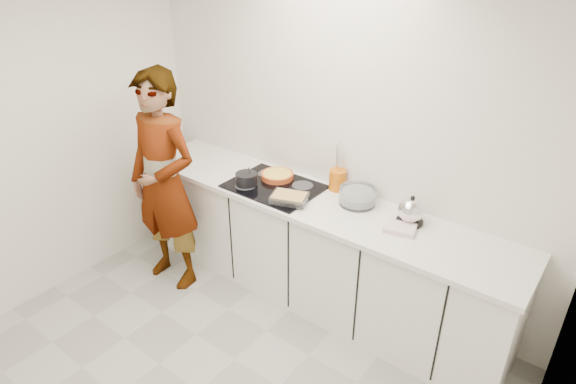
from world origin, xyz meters
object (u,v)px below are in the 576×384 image
Objects in this scene: baking_dish at (289,197)px; cook at (164,183)px; kettle at (411,211)px; utensil_crock at (337,180)px; tart_dish at (277,175)px; hob at (274,186)px; mixing_bowl at (358,197)px; saucepan at (246,179)px.

cook is at bearing -158.55° from baking_dish.
utensil_crock is (-0.67, 0.12, -0.01)m from kettle.
utensil_crock reaches higher than tart_dish.
cook reaches higher than hob.
mixing_bowl is 0.43m from kettle.
cook reaches higher than saucepan.
utensil_crock reaches higher than baking_dish.
kettle is 0.69m from utensil_crock.
saucepan reaches higher than tart_dish.
cook reaches higher than kettle.
mixing_bowl reaches higher than tart_dish.
tart_dish is at bearing 40.23° from cook.
kettle is at bearing 1.41° from tart_dish.
saucepan is at bearing -168.14° from kettle.
cook reaches higher than utensil_crock.
hob is 0.51m from utensil_crock.
baking_dish is 0.44m from utensil_crock.
hob is 0.39× the size of cook.
kettle reaches higher than hob.
kettle reaches higher than utensil_crock.
saucepan is at bearing -147.24° from utensil_crock.
tart_dish reaches higher than hob.
hob is at bearing -146.87° from utensil_crock.
tart_dish is 1.16m from kettle.
tart_dish is 0.40m from baking_dish.
cook reaches higher than mixing_bowl.
kettle is 1.94m from cook.
cook is (-0.54, -0.39, -0.05)m from saucepan.
kettle is at bearing 18.36° from baking_dish.
saucepan is 0.66× the size of baking_dish.
baking_dish is at bearing -1.38° from saucepan.
baking_dish is at bearing -27.11° from hob.
cook is (-0.98, -0.38, -0.03)m from baking_dish.
kettle is at bearing -1.89° from mixing_bowl.
saucepan is at bearing 32.60° from cook.
kettle is (0.43, -0.01, 0.03)m from mixing_bowl.
tart_dish is 1.68× the size of utensil_crock.
hob is 3.43× the size of saucepan.
hob is 0.69m from mixing_bowl.
baking_dish is at bearing 17.80° from cook.
hob is 2.25× the size of baking_dish.
tart_dish is at bearing -178.59° from kettle.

